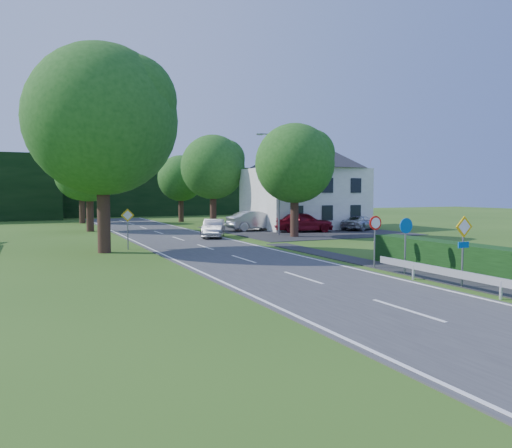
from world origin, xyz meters
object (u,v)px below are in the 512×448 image
parked_car_silver_b (360,223)px  streetlight (277,179)px  parked_car_red (303,222)px  moving_car (214,228)px  motorcycle (206,232)px  parasol (272,219)px  parked_car_silver_a (256,221)px

parked_car_silver_b → streetlight: bearing=69.4°
parked_car_red → parked_car_silver_b: bearing=-75.3°
moving_car → parked_car_red: parked_car_red is taller
motorcycle → parasol: bearing=32.3°
parked_car_silver_a → motorcycle: bearing=128.6°
motorcycle → parked_car_silver_b: 15.47m
parked_car_red → parked_car_silver_b: (5.77, -0.14, -0.23)m
moving_car → motorcycle: 1.22m
parked_car_red → moving_car: bearing=116.5°
motorcycle → parked_car_red: 9.84m
moving_car → parked_car_silver_b: bearing=30.5°
parked_car_silver_a → parked_car_silver_b: 9.33m
streetlight → parked_car_red: bearing=25.0°
moving_car → motorcycle: moving_car is taller
moving_car → motorcycle: (-0.90, -0.81, -0.15)m
motorcycle → parked_car_silver_a: (6.58, 5.55, 0.33)m
parked_car_silver_a → streetlight: bearing=174.6°
motorcycle → parked_car_silver_b: (15.31, 2.27, 0.09)m
moving_car → parasol: 8.94m
streetlight → parked_car_red: 5.09m
parked_car_silver_b → moving_car: bearing=66.4°
parked_car_red → parasol: 3.70m
streetlight → moving_car: size_ratio=1.95×
parked_car_red → parasol: bearing=36.2°
parked_car_silver_a → parked_car_red: bearing=-138.3°
motorcycle → parked_car_red: parked_car_red is taller
streetlight → motorcycle: 7.43m
moving_car → parked_car_silver_a: 7.39m
motorcycle → parked_car_red: size_ratio=0.40×
streetlight → parked_car_silver_b: streetlight is taller
parked_car_red → streetlight: bearing=131.1°
moving_car → streetlight: bearing=25.3°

